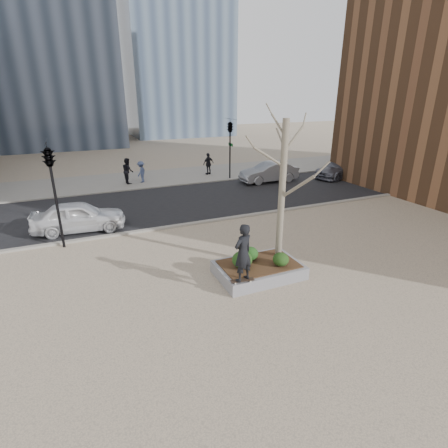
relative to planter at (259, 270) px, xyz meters
name	(u,v)px	position (x,y,z in m)	size (l,w,h in m)	color
ground	(234,281)	(-1.00, 0.00, -0.23)	(120.00, 120.00, 0.00)	tan
street	(163,204)	(-1.00, 10.00, -0.21)	(60.00, 8.00, 0.02)	black
far_sidewalk	(141,179)	(-1.00, 17.00, -0.21)	(60.00, 6.00, 0.02)	gray
planter	(259,270)	(0.00, 0.00, 0.00)	(3.00, 2.00, 0.45)	gray
planter_mulch	(259,264)	(0.00, 0.00, 0.25)	(2.70, 1.70, 0.04)	#382314
sycamore_tree	(283,169)	(1.00, 0.30, 3.56)	(2.80, 2.80, 6.60)	gray
shrub_left	(242,260)	(-0.69, -0.03, 0.57)	(0.71, 0.71, 0.60)	black
shrub_middle	(250,254)	(-0.16, 0.39, 0.52)	(0.60, 0.60, 0.51)	#193E13
shrub_right	(281,259)	(0.63, -0.45, 0.51)	(0.57, 0.57, 0.49)	#1A3711
skateboard	(242,281)	(-1.10, -0.88, 0.26)	(0.78, 0.20, 0.07)	black
skateboarder	(243,253)	(-1.10, -0.88, 1.27)	(0.71, 0.47, 1.95)	black
police_car	(79,216)	(-5.75, 7.33, 0.52)	(1.71, 4.24, 1.44)	white
car_silver	(269,172)	(7.67, 12.33, 0.52)	(1.53, 4.39, 1.45)	gray
car_third	(339,168)	(13.56, 11.48, 0.48)	(1.91, 4.71, 1.37)	#555662
pedestrian_a	(128,171)	(-2.03, 16.03, 0.73)	(0.90, 0.70, 1.85)	black
pedestrian_b	(141,172)	(-1.08, 15.96, 0.58)	(1.02, 0.58, 1.57)	#435179
pedestrian_c	(208,164)	(4.46, 16.52, 0.66)	(1.01, 0.42, 1.73)	black
traffic_light_near	(56,197)	(-6.50, 5.60, 2.02)	(0.60, 2.48, 4.50)	black
traffic_light_far	(230,149)	(5.50, 14.60, 2.02)	(0.60, 2.48, 4.50)	black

